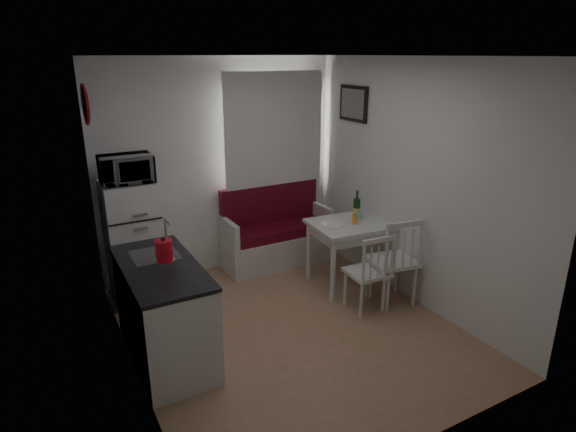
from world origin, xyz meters
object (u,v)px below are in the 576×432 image
Objects in this scene: chair_left at (373,265)px; chair_right at (399,253)px; dining_table at (355,229)px; kettle at (164,251)px; wine_bottle at (357,205)px; fridge at (133,242)px; microwave at (126,169)px; kitchen_counter at (164,311)px; bench at (276,238)px.

chair_right reaches higher than chair_left.
dining_table is 4.63× the size of kettle.
wine_bottle is (2.40, 0.47, -0.08)m from kettle.
dining_table is at bearing 106.67° from chair_right.
wine_bottle reaches higher than chair_left.
chair_right is 0.40× the size of fridge.
kettle is at bearing -168.87° from wine_bottle.
dining_table is at bearing -19.07° from microwave.
kitchen_counter is 2.54m from wine_bottle.
microwave is at bearing 163.69° from wine_bottle.
wine_bottle is at bearing 11.13° from kettle.
wine_bottle is at bearing -54.71° from bench.
microwave is at bearing -174.86° from bench.
chair_right reaches higher than dining_table.
wine_bottle is (2.43, -0.71, -0.56)m from microwave.
kitchen_counter is 2.46× the size of chair_right.
wine_bottle is (2.45, 0.48, 0.48)m from kitchen_counter.
chair_left is 0.90× the size of microwave.
microwave reaches higher than kitchen_counter.
chair_left is (0.28, -1.63, 0.20)m from bench.
fridge is at bearing 164.67° from dining_table.
kitchen_counter is at bearing -90.90° from fridge.
chair_left is 2.73m from microwave.
dining_table is at bearing -61.24° from bench.
chair_left is at bearing -7.45° from kitchen_counter.
fridge is 5.78× the size of kettle.
wine_bottle is at bearing -17.39° from fridge.
fridge is at bearing -176.43° from bench.
bench is at bearing 37.08° from kettle.
wine_bottle is (-0.00, 0.77, 0.32)m from chair_right.
microwave is at bearing 165.76° from dining_table.
kitchen_counter is 2.41m from dining_table.
microwave is at bearing 158.15° from chair_right.
fridge is 2.56m from wine_bottle.
chair_right is at bearing -78.07° from dining_table.
microwave reaches higher than chair_left.
kitchen_counter is 0.93× the size of bench.
microwave is at bearing -90.00° from fridge.
bench is 1.16m from dining_table.
dining_table is (0.53, -0.97, 0.35)m from bench.
fridge reaches higher than chair_left.
wine_bottle reaches higher than dining_table.
chair_left is 0.34m from chair_right.
microwave is (0.00, -0.05, 0.82)m from fridge.
chair_right is 1.03× the size of microwave.
chair_right is 2.45m from kettle.
microwave is (0.02, 1.19, 1.04)m from kitchen_counter.
bench is 1.85m from fridge.
microwave reaches higher than fridge.
kettle is 0.69× the size of wine_bottle.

